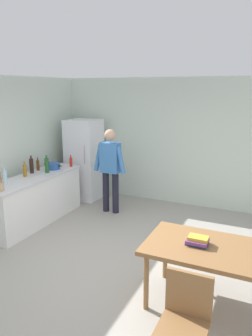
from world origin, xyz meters
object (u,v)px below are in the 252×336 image
chair (185,317)px  bottle_sauce_red (71,162)px  bottle_wine_dark (31,166)px  book_stack (198,241)px  cooking_pot (53,166)px  bottle_water_clear (5,177)px  bottle_oil_amber (25,170)px  person (110,166)px  dining_table (208,253)px  utensil_jar (0,186)px  bottle_beer_brown (38,165)px  refrigerator (84,160)px  bottle_wine_green (47,165)px

chair → bottle_sauce_red: 4.41m
bottle_wine_dark → book_stack: (3.45, -1.27, -0.25)m
cooking_pot → bottle_water_clear: (-0.07, -1.20, 0.07)m
bottle_oil_amber → bottle_water_clear: 0.52m
person → bottle_oil_amber: (-1.17, -1.13, 0.04)m
dining_table → chair: chair is taller
utensil_jar → bottle_wine_dark: bottle_wine_dark is taller
dining_table → bottle_sauce_red: (-3.20, 2.03, 0.32)m
utensil_jar → bottle_beer_brown: bearing=104.5°
refrigerator → bottle_sauce_red: refrigerator is taller
person → chair: (2.35, -3.11, -0.44)m
person → dining_table: bearing=-42.4°
person → bottle_sauce_red: bearing=-172.1°
bottle_sauce_red → book_stack: (3.08, -2.03, -0.20)m
utensil_jar → bottle_water_clear: 0.37m
dining_table → cooking_pot: 3.82m
chair → bottle_wine_green: 4.12m
bottle_wine_green → bottle_wine_dark: (-0.24, -0.15, 0.00)m
bottle_wine_green → book_stack: bottle_wine_green is taller
dining_table → bottle_wine_green: size_ratio=4.12×
utensil_jar → bottle_sauce_red: bearing=87.8°
bottle_oil_amber → bottle_wine_green: size_ratio=0.82×
cooking_pot → bottle_beer_brown: bearing=-133.5°
person → bottle_wine_green: (-0.98, -0.74, 0.07)m
bottle_beer_brown → bottle_water_clear: bottle_water_clear is taller
bottle_beer_brown → bottle_wine_dark: bottle_wine_dark is taller
refrigerator → bottle_wine_green: 1.30m
refrigerator → person: size_ratio=1.06×
cooking_pot → bottle_sauce_red: bearing=58.3°
person → bottle_beer_brown: size_ratio=6.54×
bottle_wine_green → bottle_sauce_red: bottle_wine_green is taller
bottle_oil_amber → bottle_wine_green: bearing=64.9°
bottle_beer_brown → bottle_sauce_red: bearing=53.3°
dining_table → utensil_jar: size_ratio=4.37×
chair → bottle_oil_amber: bottle_oil_amber is taller
chair → bottle_oil_amber: size_ratio=3.25×
cooking_pot → bottle_sauce_red: bottle_sauce_red is taller
dining_table → bottle_wine_dark: 3.81m
person → bottle_wine_dark: person is taller
chair → book_stack: chair is taller
person → utensil_jar: (-0.92, -1.96, 0.00)m
cooking_pot → bottle_wine_dark: (-0.17, -0.43, 0.09)m
book_stack → utensil_jar: bearing=176.5°
cooking_pot → bottle_wine_dark: 0.47m
person → dining_table: person is taller
bottle_wine_green → bottle_wine_dark: same height
refrigerator → bottle_sauce_red: (0.10, -0.67, 0.10)m
bottle_oil_amber → person: bearing=44.2°
cooking_pot → bottle_wine_dark: bearing=-111.0°
bottle_oil_amber → bottle_sauce_red: 1.06m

